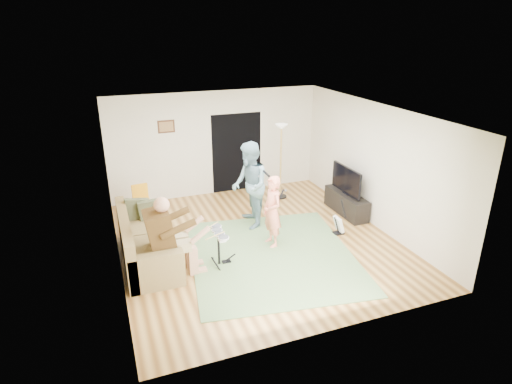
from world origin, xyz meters
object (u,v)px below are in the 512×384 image
at_px(singer, 272,212).
at_px(dining_chair, 143,209).
at_px(tv_cabinet, 346,203).
at_px(sofa, 143,246).
at_px(torchiere_lamp, 281,148).
at_px(television, 346,180).
at_px(guitarist, 250,185).
at_px(guitar_spare, 339,224).
at_px(drum_kit, 219,250).

distance_m(singer, dining_chair, 3.12).
bearing_deg(tv_cabinet, singer, -159.76).
height_order(sofa, tv_cabinet, sofa).
distance_m(torchiere_lamp, tv_cabinet, 2.12).
height_order(torchiere_lamp, television, torchiere_lamp).
relative_size(sofa, television, 2.02).
bearing_deg(dining_chair, tv_cabinet, -22.91).
height_order(torchiere_lamp, dining_chair, torchiere_lamp).
height_order(singer, guitarist, guitarist).
distance_m(guitarist, torchiere_lamp, 1.89).
bearing_deg(singer, guitar_spare, 83.63).
distance_m(guitarist, television, 2.34).
bearing_deg(guitarist, television, 93.81).
bearing_deg(television, dining_chair, 165.20).
relative_size(guitarist, guitar_spare, 2.41).
distance_m(dining_chair, tv_cabinet, 4.74).
xyz_separation_m(singer, tv_cabinet, (2.27, 0.84, -0.49)).
xyz_separation_m(singer, guitarist, (-0.11, 1.01, 0.22)).
bearing_deg(guitar_spare, guitarist, 147.23).
bearing_deg(singer, tv_cabinet, 105.90).
bearing_deg(singer, drum_kit, -77.68).
relative_size(sofa, guitarist, 1.20).
relative_size(guitarist, torchiere_lamp, 0.99).
relative_size(drum_kit, television, 0.62).
bearing_deg(drum_kit, torchiere_lamp, 47.91).
relative_size(torchiere_lamp, dining_chair, 2.21).
height_order(drum_kit, television, television).
bearing_deg(drum_kit, television, 19.25).
distance_m(guitarist, dining_chair, 2.52).
height_order(singer, television, singer).
relative_size(sofa, drum_kit, 3.26).
xyz_separation_m(guitar_spare, television, (0.68, 0.89, 0.62)).
relative_size(sofa, guitar_spare, 2.89).
bearing_deg(sofa, singer, -6.36).
xyz_separation_m(drum_kit, tv_cabinet, (3.50, 1.20, -0.06)).
distance_m(drum_kit, guitar_spare, 2.79).
relative_size(dining_chair, tv_cabinet, 0.63).
height_order(sofa, television, television).
bearing_deg(sofa, television, 6.66).
relative_size(guitarist, television, 1.68).
bearing_deg(guitarist, torchiere_lamp, 142.97).
height_order(guitarist, tv_cabinet, guitarist).
relative_size(singer, tv_cabinet, 1.06).
bearing_deg(singer, dining_chair, -135.62).
relative_size(guitarist, dining_chair, 2.19).
bearing_deg(guitarist, singer, 14.55).
relative_size(guitar_spare, dining_chair, 0.91).
height_order(guitarist, television, guitarist).
xyz_separation_m(guitarist, television, (2.34, -0.17, -0.11)).
xyz_separation_m(torchiere_lamp, dining_chair, (-3.52, -0.29, -1.02)).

